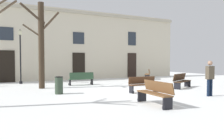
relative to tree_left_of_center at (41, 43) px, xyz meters
The scene contains 11 objects.
ground_plane 6.11m from the tree_left_of_center, 42.84° to the right, with size 35.59×35.59×0.00m, color white.
building_facade 6.80m from the tree_left_of_center, 54.19° to the left, with size 22.24×0.60×6.35m.
tree_left_of_center is the anchor object (origin of this frame).
streetlamp 3.71m from the tree_left_of_center, 103.49° to the left, with size 0.30×0.30×4.06m.
litter_bin 3.74m from the tree_left_of_center, 82.72° to the right, with size 0.44×0.44×0.91m.
bench_far_corner 10.66m from the tree_left_of_center, 14.65° to the left, with size 1.44×1.65×0.95m.
bench_back_to_back_right 9.12m from the tree_left_of_center, 25.71° to the right, with size 1.93×1.26×0.91m.
bench_near_center_tree 6.77m from the tree_left_of_center, 43.05° to the right, with size 1.73×0.49×0.86m.
bench_back_to_back_left 8.40m from the tree_left_of_center, 68.48° to the right, with size 0.62×1.94×0.94m.
bench_by_litter_bin 3.78m from the tree_left_of_center, 13.68° to the left, with size 1.78×0.52×0.91m.
person_strolling 9.84m from the tree_left_of_center, 45.91° to the right, with size 0.38×0.23×1.73m.
Camera 1 is at (-6.54, -10.86, 1.73)m, focal length 36.46 mm.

